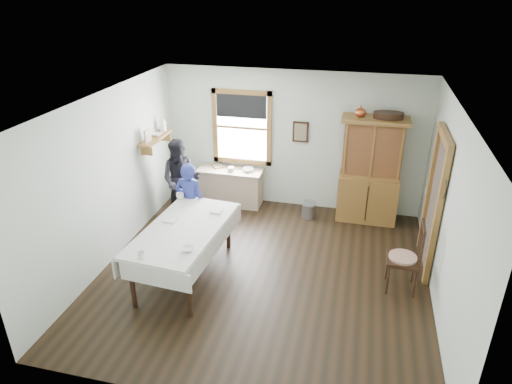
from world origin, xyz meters
TOP-DOWN VIEW (x-y plane):
  - room at (0.00, 0.00)m, footprint 5.01×5.01m
  - window at (-1.00, 2.47)m, footprint 1.18×0.07m
  - doorway at (2.46, 0.85)m, footprint 0.09×1.14m
  - wall_shelf at (-2.37, 1.54)m, footprint 0.24×1.00m
  - framed_picture at (0.15, 2.46)m, footprint 0.30×0.04m
  - rug_beater at (2.45, 0.30)m, footprint 0.01×0.27m
  - work_counter at (-1.19, 2.22)m, footprint 1.29×0.49m
  - china_hutch at (1.50, 2.19)m, footprint 1.17×0.56m
  - dining_table at (-1.17, -0.31)m, footprint 1.25×2.15m
  - spindle_chair at (2.05, 0.11)m, footprint 0.53×0.53m
  - pail at (0.44, 2.01)m, footprint 0.31×0.31m
  - wicker_basket at (1.11, 2.06)m, footprint 0.32×0.23m
  - woman_blue at (-1.45, 0.71)m, footprint 0.51×0.35m
  - figure_dark at (-1.94, 1.50)m, footprint 0.77×0.65m
  - table_cup_a at (-1.58, 0.61)m, footprint 0.17×0.17m
  - table_cup_b at (-1.40, -1.19)m, footprint 0.13×0.13m
  - table_bowl at (-0.87, -0.87)m, footprint 0.24×0.24m
  - counter_book at (-1.57, 2.28)m, footprint 0.28×0.29m
  - counter_bowl at (-0.82, 2.23)m, footprint 0.26×0.26m
  - shelf_bowl at (-2.37, 1.55)m, footprint 0.22×0.22m

SIDE VIEW (x-z plane):
  - wicker_basket at x=1.11m, z-range 0.00..0.18m
  - pail at x=0.44m, z-range 0.00..0.28m
  - work_counter at x=-1.19m, z-range 0.00..0.74m
  - dining_table at x=-1.17m, z-range 0.00..0.83m
  - spindle_chair at x=2.05m, z-range 0.00..1.11m
  - woman_blue at x=-1.45m, z-range 0.00..1.34m
  - figure_dark at x=-1.94m, z-range 0.00..1.43m
  - counter_book at x=-1.57m, z-range 0.74..0.76m
  - counter_bowl at x=-0.82m, z-range 0.74..0.81m
  - table_bowl at x=-0.87m, z-range 0.83..0.88m
  - table_cup_b at x=-1.40m, z-range 0.83..0.93m
  - table_cup_a at x=-1.58m, z-range 0.83..0.93m
  - china_hutch at x=1.50m, z-range 0.00..1.99m
  - doorway at x=2.46m, z-range 0.05..2.27m
  - room at x=0.00m, z-range 0.00..2.70m
  - framed_picture at x=0.15m, z-range 1.35..1.75m
  - wall_shelf at x=-2.37m, z-range 1.35..1.79m
  - shelf_bowl at x=-2.37m, z-range 1.57..1.62m
  - window at x=-1.00m, z-range 0.89..2.37m
  - rug_beater at x=2.45m, z-range 1.58..1.86m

